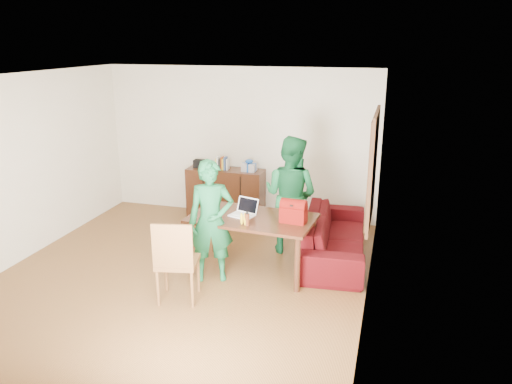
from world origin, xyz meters
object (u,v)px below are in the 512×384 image
(person_near, at_px, (211,221))
(person_far, at_px, (290,195))
(chair, at_px, (178,276))
(bottle, at_px, (247,219))
(laptop, at_px, (242,213))
(sofa, at_px, (335,236))
(red_bag, at_px, (293,213))
(table, at_px, (252,224))

(person_near, distance_m, person_far, 1.46)
(chair, height_order, bottle, chair)
(laptop, bearing_deg, sofa, 50.48)
(person_near, bearing_deg, chair, -128.42)
(laptop, height_order, red_bag, red_bag)
(person_far, xyz_separation_m, laptop, (-0.52, -0.81, -0.06))
(sofa, bearing_deg, laptop, 118.90)
(chair, bearing_deg, person_far, 49.90)
(table, relative_size, person_far, 0.99)
(bottle, height_order, red_bag, red_bag)
(table, distance_m, chair, 1.30)
(person_far, bearing_deg, table, 82.12)
(table, bearing_deg, person_near, -133.52)
(table, distance_m, bottle, 0.38)
(red_bag, bearing_deg, table, -178.23)
(laptop, distance_m, sofa, 1.54)
(table, height_order, person_near, person_near)
(laptop, bearing_deg, person_near, -110.26)
(laptop, distance_m, bottle, 0.37)
(person_far, distance_m, bottle, 1.19)
(table, bearing_deg, person_far, 70.22)
(bottle, bearing_deg, person_near, -171.61)
(person_far, xyz_separation_m, sofa, (0.69, -0.02, -0.58))
(bottle, xyz_separation_m, red_bag, (0.56, 0.29, 0.03))
(person_near, distance_m, laptop, 0.50)
(sofa, bearing_deg, person_far, 83.97)
(bottle, bearing_deg, red_bag, 26.96)
(table, height_order, bottle, bottle)
(person_near, height_order, sofa, person_near)
(table, height_order, laptop, laptop)
(laptop, bearing_deg, person_far, 74.84)
(person_near, distance_m, sofa, 1.99)
(chair, xyz_separation_m, person_near, (0.21, 0.66, 0.52))
(bottle, xyz_separation_m, sofa, (1.04, 1.12, -0.57))
(sofa, bearing_deg, chair, 132.66)
(person_near, xyz_separation_m, red_bag, (1.04, 0.36, 0.09))
(chair, bearing_deg, table, 46.85)
(chair, relative_size, sofa, 0.49)
(red_bag, xyz_separation_m, sofa, (0.47, 0.83, -0.60))
(table, distance_m, red_bag, 0.63)
(chair, relative_size, red_bag, 3.16)
(laptop, xyz_separation_m, bottle, (0.17, -0.33, 0.05))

